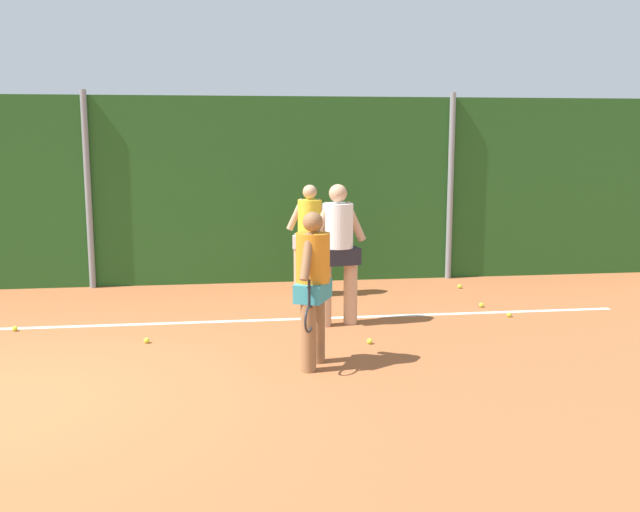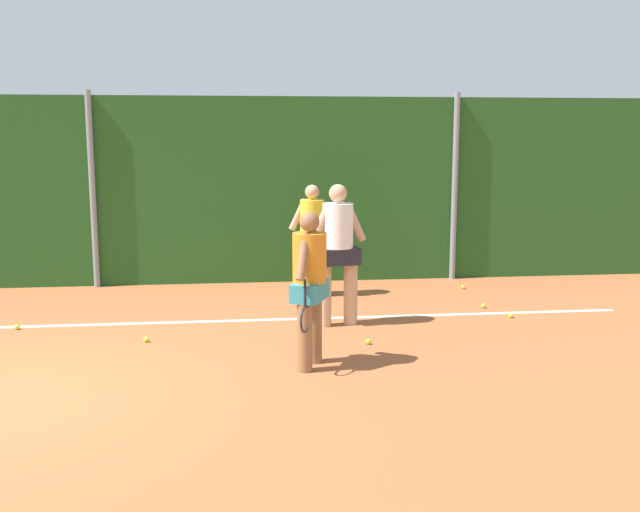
% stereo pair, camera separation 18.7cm
% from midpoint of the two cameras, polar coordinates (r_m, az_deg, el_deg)
% --- Properties ---
extents(ground_plane, '(31.71, 31.71, 0.00)m').
position_cam_midpoint_polar(ground_plane, '(9.01, -21.64, -6.94)').
color(ground_plane, '#A85B33').
extents(hedge_fence_backdrop, '(20.61, 0.25, 3.06)m').
position_cam_midpoint_polar(hedge_fence_backdrop, '(12.35, -17.97, 4.77)').
color(hedge_fence_backdrop, '#23511E').
rests_on(hedge_fence_backdrop, ground_plane).
extents(fence_post_center, '(0.10, 0.10, 3.14)m').
position_cam_midpoint_polar(fence_post_center, '(12.18, -18.12, 4.88)').
color(fence_post_center, gray).
rests_on(fence_post_center, ground_plane).
extents(fence_post_right, '(0.10, 0.10, 3.14)m').
position_cam_midpoint_polar(fence_post_right, '(12.55, 9.75, 5.33)').
color(fence_post_right, gray).
rests_on(fence_post_right, ground_plane).
extents(court_baseline_paint, '(15.06, 0.10, 0.01)m').
position_cam_midpoint_polar(court_baseline_paint, '(10.01, -20.20, -5.23)').
color(court_baseline_paint, white).
rests_on(court_baseline_paint, ground_plane).
extents(player_foreground_near, '(0.46, 0.74, 1.66)m').
position_cam_midpoint_polar(player_foreground_near, '(7.61, -1.27, -1.99)').
color(player_foreground_near, '#8C603D').
rests_on(player_foreground_near, ground_plane).
extents(player_midcourt, '(0.82, 0.41, 1.83)m').
position_cam_midpoint_polar(player_midcourt, '(9.31, 0.81, 0.71)').
color(player_midcourt, tan).
rests_on(player_midcourt, ground_plane).
extents(player_backcourt_far, '(0.71, 0.39, 1.70)m').
position_cam_midpoint_polar(player_backcourt_far, '(11.04, -1.28, 1.73)').
color(player_backcourt_far, tan).
rests_on(player_backcourt_far, ground_plane).
extents(tennis_ball_3, '(0.07, 0.07, 0.07)m').
position_cam_midpoint_polar(tennis_ball_3, '(10.01, -23.27, -5.24)').
color(tennis_ball_3, '#CCDB33').
rests_on(tennis_ball_3, ground_plane).
extents(tennis_ball_4, '(0.07, 0.07, 0.07)m').
position_cam_midpoint_polar(tennis_ball_4, '(10.69, 12.04, -3.77)').
color(tennis_ball_4, '#CCDB33').
rests_on(tennis_ball_4, ground_plane).
extents(tennis_ball_5, '(0.07, 0.07, 0.07)m').
position_cam_midpoint_polar(tennis_ball_5, '(8.95, -14.00, -6.43)').
color(tennis_ball_5, '#CCDB33').
rests_on(tennis_ball_5, ground_plane).
extents(tennis_ball_8, '(0.07, 0.07, 0.07)m').
position_cam_midpoint_polar(tennis_ball_8, '(10.21, 14.08, -4.48)').
color(tennis_ball_8, '#CCDB33').
rests_on(tennis_ball_8, ground_plane).
extents(tennis_ball_9, '(0.07, 0.07, 0.07)m').
position_cam_midpoint_polar(tennis_ball_9, '(11.92, 10.44, -2.36)').
color(tennis_ball_9, '#CCDB33').
rests_on(tennis_ball_9, ground_plane).
extents(tennis_ball_10, '(0.07, 0.07, 0.07)m').
position_cam_midpoint_polar(tennis_ball_10, '(8.67, 3.29, -6.68)').
color(tennis_ball_10, '#CCDB33').
rests_on(tennis_ball_10, ground_plane).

